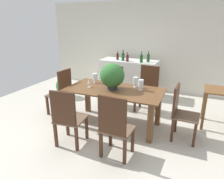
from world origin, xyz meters
TOP-DOWN VIEW (x-y plane):
  - ground_plane at (0.00, 0.00)m, footprint 7.04×7.04m
  - back_wall at (0.00, 2.60)m, footprint 6.40×0.10m
  - dining_table at (0.00, 0.05)m, footprint 1.88×0.95m
  - chair_near_left at (-0.41, -0.95)m, footprint 0.50×0.50m
  - chair_far_left at (-0.42, 1.04)m, footprint 0.43×0.44m
  - chair_far_right at (0.43, 1.05)m, footprint 0.51×0.46m
  - chair_foot_end at (1.26, 0.06)m, footprint 0.46×0.47m
  - chair_near_right at (0.42, -0.94)m, footprint 0.49×0.43m
  - chair_head_end at (-1.25, 0.05)m, footprint 0.47×0.46m
  - flower_centerpiece at (-0.04, 0.03)m, footprint 0.47×0.47m
  - crystal_vase_left at (0.49, 0.20)m, footprint 0.10×0.10m
  - crystal_vase_center_near at (-0.55, 0.29)m, footprint 0.10×0.10m
  - crystal_vase_right at (0.34, 0.33)m, footprint 0.10×0.10m
  - wine_glass at (-0.52, -0.03)m, footprint 0.07×0.07m
  - kitchen_counter at (-0.36, 1.97)m, footprint 1.60×0.64m
  - wine_bottle_green at (-0.49, 1.86)m, footprint 0.08×0.08m
  - wine_bottle_dark at (0.05, 1.78)m, footprint 0.08×0.08m
  - wine_bottle_amber at (-0.34, 1.78)m, footprint 0.07×0.07m
  - wine_bottle_clear at (-0.69, 1.92)m, footprint 0.07×0.07m
  - wine_bottle_tall at (0.20, 1.93)m, footprint 0.08×0.08m
  - side_table at (1.95, 0.78)m, footprint 0.67×0.58m
  - potted_plant_floor at (-1.92, 0.99)m, footprint 0.43×0.43m

SIDE VIEW (x-z plane):
  - ground_plane at x=0.00m, z-range 0.00..0.00m
  - potted_plant_floor at x=-1.92m, z-range 0.01..0.57m
  - kitchen_counter at x=-0.36m, z-range 0.00..0.98m
  - chair_far_left at x=-0.42m, z-range 0.05..1.02m
  - chair_foot_end at x=1.26m, z-range 0.05..1.03m
  - chair_near_left at x=-0.41m, z-range 0.05..1.06m
  - chair_head_end at x=-1.25m, z-range 0.05..1.09m
  - chair_near_right at x=0.42m, z-range 0.05..1.10m
  - chair_far_right at x=0.43m, z-range 0.05..1.11m
  - side_table at x=1.95m, z-range 0.21..0.99m
  - dining_table at x=0.00m, z-range 0.23..0.99m
  - wine_glass at x=-0.52m, z-range 0.80..0.95m
  - crystal_vase_center_near at x=-0.55m, z-range 0.78..0.99m
  - crystal_vase_left at x=0.49m, z-range 0.78..0.99m
  - crystal_vase_right at x=0.34m, z-range 0.78..0.99m
  - flower_centerpiece at x=-0.04m, z-range 0.78..1.29m
  - wine_bottle_clear at x=-0.69m, z-range 0.96..1.19m
  - wine_bottle_amber at x=-0.34m, z-range 0.95..1.20m
  - wine_bottle_dark at x=0.05m, z-range 0.95..1.24m
  - wine_bottle_tall at x=0.20m, z-range 0.95..1.23m
  - wine_bottle_green at x=-0.49m, z-range 0.95..1.24m
  - back_wall at x=0.00m, z-range 0.00..2.60m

